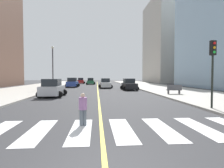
{
  "coord_description": "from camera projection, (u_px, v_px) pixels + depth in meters",
  "views": [
    {
      "loc": [
        -0.21,
        -4.4,
        2.36
      ],
      "look_at": [
        2.62,
        31.06,
        0.89
      ],
      "focal_mm": 31.12,
      "sensor_mm": 36.0,
      "label": 1
    }
  ],
  "objects": [
    {
      "name": "car_silver_second",
      "position": [
        52.0,
        88.0,
        22.05
      ],
      "size": [
        2.88,
        4.58,
        2.03
      ],
      "rotation": [
        0.0,
        0.0,
        -0.01
      ],
      "color": "#B7B7BC",
      "rests_on": "ground"
    },
    {
      "name": "car_green_third",
      "position": [
        91.0,
        81.0,
        54.0
      ],
      "size": [
        2.58,
        4.12,
        1.83
      ],
      "rotation": [
        0.0,
        0.0,
        -0.01
      ],
      "color": "#236B42",
      "rests_on": "ground"
    },
    {
      "name": "street_lamp",
      "position": [
        53.0,
        64.0,
        34.62
      ],
      "size": [
        0.44,
        0.44,
        7.52
      ],
      "color": "#38383D",
      "rests_on": "sidewalk_kerb_west"
    },
    {
      "name": "lane_divider_paint",
      "position": [
        97.0,
        86.0,
        44.34
      ],
      "size": [
        0.16,
        80.0,
        0.01
      ],
      "primitive_type": "cube",
      "color": "yellow",
      "rests_on": "ground"
    },
    {
      "name": "pedestrian_crossing",
      "position": [
        83.0,
        108.0,
        9.16
      ],
      "size": [
        0.38,
        0.38,
        1.55
      ],
      "rotation": [
        0.0,
        0.0,
        3.48
      ],
      "color": "slate",
      "rests_on": "ground"
    },
    {
      "name": "car_white_fourth",
      "position": [
        105.0,
        84.0,
        37.9
      ],
      "size": [
        2.73,
        4.3,
        1.9
      ],
      "rotation": [
        0.0,
        0.0,
        3.17
      ],
      "color": "silver",
      "rests_on": "ground"
    },
    {
      "name": "car_red_nearest",
      "position": [
        81.0,
        81.0,
        59.48
      ],
      "size": [
        2.57,
        4.08,
        1.81
      ],
      "rotation": [
        0.0,
        0.0,
        0.02
      ],
      "color": "red",
      "rests_on": "ground"
    },
    {
      "name": "car_blue_fifth",
      "position": [
        72.0,
        83.0,
        40.95
      ],
      "size": [
        2.87,
        4.53,
        2.01
      ],
      "rotation": [
        0.0,
        0.0,
        -0.02
      ],
      "color": "#2D479E",
      "rests_on": "ground"
    },
    {
      "name": "crosswalk_paint",
      "position": [
        102.0,
        130.0,
        8.48
      ],
      "size": [
        13.5,
        4.0,
        0.01
      ],
      "color": "silver",
      "rests_on": "ground"
    },
    {
      "name": "parking_garage_concrete",
      "position": [
        174.0,
        42.0,
        72.64
      ],
      "size": [
        18.0,
        24.0,
        30.29
      ],
      "primitive_type": "cube",
      "color": "#B2ADA3",
      "rests_on": "ground"
    },
    {
      "name": "car_black_sixth",
      "position": [
        129.0,
        85.0,
        32.68
      ],
      "size": [
        2.81,
        4.4,
        1.93
      ],
      "rotation": [
        0.0,
        0.0,
        3.18
      ],
      "color": "black",
      "rests_on": "ground"
    },
    {
      "name": "traffic_light_near_corner",
      "position": [
        213.0,
        61.0,
        13.22
      ],
      "size": [
        0.36,
        0.41,
        4.62
      ],
      "rotation": [
        0.0,
        0.0,
        3.14
      ],
      "color": "black",
      "rests_on": "sidewalk_kerb_east"
    },
    {
      "name": "park_bench",
      "position": [
        174.0,
        90.0,
        23.96
      ],
      "size": [
        1.84,
        0.71,
        1.12
      ],
      "rotation": [
        0.0,
        0.0,
        1.48
      ],
      "color": "#47474C",
      "rests_on": "sidewalk_kerb_east"
    },
    {
      "name": "sidewalk_kerb_east",
      "position": [
        192.0,
        93.0,
        25.39
      ],
      "size": [
        10.0,
        120.0,
        0.15
      ],
      "primitive_type": "cube",
      "color": "#B2ADA3",
      "rests_on": "ground"
    }
  ]
}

